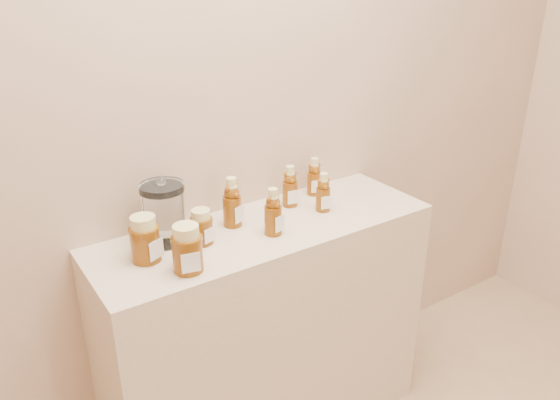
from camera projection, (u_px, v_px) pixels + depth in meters
wall_back at (232, 84)px, 1.82m from camera, size 3.50×0.02×2.70m
display_table at (267, 334)px, 2.03m from camera, size 1.20×0.40×0.90m
bear_bottle_back_left at (232, 199)px, 1.82m from camera, size 0.09×0.09×0.20m
bear_bottle_back_mid at (290, 183)px, 1.97m from camera, size 0.07×0.07×0.17m
bear_bottle_back_right at (314, 174)px, 2.07m from camera, size 0.07×0.07×0.17m
bear_bottle_front_left at (273, 209)px, 1.77m from camera, size 0.08×0.08×0.18m
bear_bottle_front_right at (323, 190)px, 1.94m from camera, size 0.07×0.07×0.16m
honey_jar_left at (145, 239)px, 1.62m from camera, size 0.12×0.12×0.14m
honey_jar_back at (202, 227)px, 1.72m from camera, size 0.09×0.09×0.12m
honey_jar_front at (187, 248)px, 1.56m from camera, size 0.11×0.11×0.15m
glass_canister at (164, 211)px, 1.71m from camera, size 0.18×0.18×0.22m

